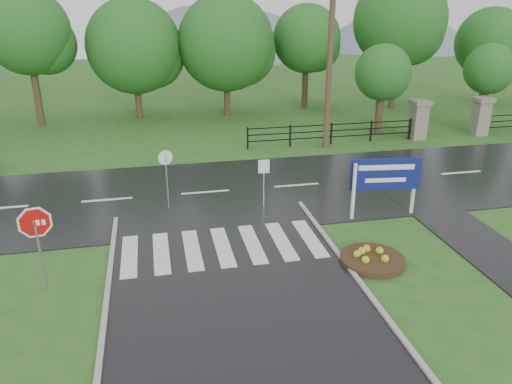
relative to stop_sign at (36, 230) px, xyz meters
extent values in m
plane|color=#295C1E|center=(5.25, -3.55, -1.89)|extent=(120.00, 120.00, 0.00)
cube|color=black|center=(5.25, 6.45, -1.89)|extent=(90.00, 8.00, 0.04)
cube|color=black|center=(13.75, 0.45, -1.89)|extent=(2.20, 11.00, 0.04)
cube|color=silver|center=(2.25, 1.45, -1.83)|extent=(0.50, 2.80, 0.02)
cube|color=silver|center=(3.25, 1.45, -1.83)|extent=(0.50, 2.80, 0.02)
cube|color=silver|center=(4.25, 1.45, -1.83)|extent=(0.50, 2.80, 0.02)
cube|color=silver|center=(5.25, 1.45, -1.83)|extent=(0.50, 2.80, 0.02)
cube|color=silver|center=(6.25, 1.45, -1.83)|extent=(0.50, 2.80, 0.02)
cube|color=silver|center=(7.25, 1.45, -1.83)|extent=(0.50, 2.80, 0.02)
cube|color=silver|center=(8.25, 1.45, -1.83)|extent=(0.50, 2.80, 0.02)
cube|color=gray|center=(18.25, 12.45, -0.89)|extent=(0.80, 0.80, 2.00)
cube|color=#6B6659|center=(18.25, 12.45, 0.23)|extent=(1.00, 1.00, 0.24)
cube|color=gray|center=(22.25, 12.45, -0.89)|extent=(0.80, 0.80, 2.00)
cube|color=#6B6659|center=(22.25, 12.45, 0.23)|extent=(1.00, 1.00, 0.24)
cube|color=black|center=(13.00, 12.45, -1.49)|extent=(9.50, 0.05, 0.05)
cube|color=black|center=(13.00, 12.45, -1.14)|extent=(9.50, 0.05, 0.05)
cube|color=black|center=(13.00, 12.45, -0.79)|extent=(9.50, 0.05, 0.05)
cube|color=black|center=(8.25, 12.45, -1.29)|extent=(0.08, 0.08, 1.20)
cube|color=black|center=(17.75, 12.45, -1.29)|extent=(0.08, 0.08, 1.20)
cube|color=black|center=(22.75, 12.45, -1.29)|extent=(0.08, 0.08, 1.20)
sphere|color=slate|center=(13.25, 61.45, -19.17)|extent=(48.00, 48.00, 48.00)
sphere|color=slate|center=(41.25, 61.45, -14.85)|extent=(36.00, 36.00, 36.00)
cube|color=#939399|center=(0.00, 0.00, -0.88)|extent=(0.06, 0.06, 2.01)
cylinder|color=white|center=(0.00, 0.01, 0.22)|extent=(1.19, 0.24, 1.21)
cylinder|color=#B90F0C|center=(0.00, 0.00, 0.22)|extent=(1.04, 0.22, 1.05)
cube|color=silver|center=(10.29, 2.72, -0.80)|extent=(0.12, 0.12, 2.19)
cube|color=silver|center=(12.69, 2.72, -0.80)|extent=(0.12, 0.12, 2.19)
cube|color=navy|center=(11.49, 2.72, -0.20)|extent=(2.61, 0.39, 1.20)
cube|color=white|center=(11.49, 2.68, 0.08)|extent=(2.06, 0.26, 0.20)
cube|color=white|center=(11.49, 2.68, -0.41)|extent=(1.52, 0.20, 0.16)
cylinder|color=#332111|center=(9.67, -0.48, -1.79)|extent=(2.01, 2.01, 0.20)
cube|color=#939399|center=(7.33, 4.51, -0.97)|extent=(0.04, 0.04, 1.84)
cube|color=white|center=(7.33, 4.49, -0.19)|extent=(0.44, 0.05, 0.53)
cylinder|color=#939399|center=(3.67, 5.05, -0.77)|extent=(0.07, 0.07, 2.24)
cylinder|color=white|center=(3.67, 5.03, 0.24)|extent=(0.54, 0.18, 0.56)
cylinder|color=#473523|center=(12.50, 11.95, 2.66)|extent=(0.30, 0.30, 9.10)
cylinder|color=#3D2B1C|center=(16.50, 13.95, -0.38)|extent=(0.46, 0.46, 3.02)
sphere|color=#1C5A1C|center=(16.50, 13.95, 1.73)|extent=(3.23, 3.23, 3.23)
cylinder|color=#3D2B1C|center=(23.42, 13.95, -0.38)|extent=(0.42, 0.42, 3.03)
sphere|color=#1C5A1C|center=(23.42, 13.95, 1.74)|extent=(3.00, 3.00, 3.00)
camera|label=1|loc=(3.29, -13.08, 5.92)|focal=35.00mm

